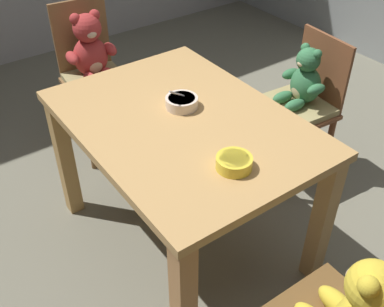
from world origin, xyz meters
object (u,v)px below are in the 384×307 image
at_px(dining_table, 183,143).
at_px(porridge_bowl_cream_center, 182,102).
at_px(porridge_bowl_yellow_near_right, 234,163).
at_px(teddy_chair_far_center, 301,95).
at_px(teddy_chair_near_left, 93,63).

bearing_deg(dining_table, porridge_bowl_cream_center, 147.21).
bearing_deg(porridge_bowl_yellow_near_right, dining_table, 175.67).
height_order(teddy_chair_far_center, porridge_bowl_cream_center, porridge_bowl_cream_center).
height_order(dining_table, teddy_chair_near_left, teddy_chair_near_left).
distance_m(dining_table, teddy_chair_far_center, 0.84).
height_order(teddy_chair_near_left, porridge_bowl_yellow_near_right, teddy_chair_near_left).
xyz_separation_m(teddy_chair_far_center, teddy_chair_near_left, (-0.93, -0.79, 0.04)).
relative_size(teddy_chair_far_center, porridge_bowl_yellow_near_right, 6.18).
relative_size(dining_table, teddy_chair_near_left, 1.29).
xyz_separation_m(dining_table, teddy_chair_far_center, (-0.08, 0.84, -0.08)).
distance_m(teddy_chair_far_center, teddy_chair_near_left, 1.22).
relative_size(teddy_chair_near_left, porridge_bowl_yellow_near_right, 6.64).
bearing_deg(teddy_chair_far_center, porridge_bowl_yellow_near_right, 32.03).
height_order(dining_table, teddy_chair_far_center, teddy_chair_far_center).
distance_m(teddy_chair_near_left, porridge_bowl_yellow_near_right, 1.40).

